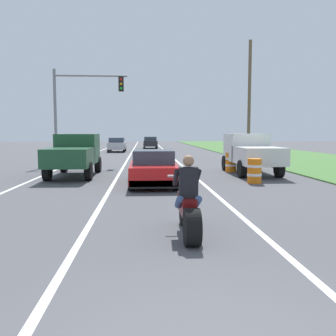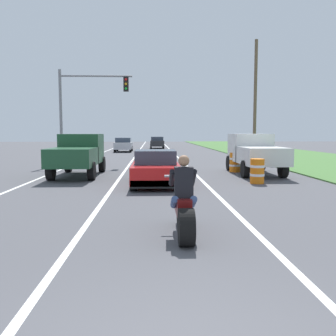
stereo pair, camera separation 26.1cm
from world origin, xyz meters
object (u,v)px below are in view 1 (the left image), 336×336
(construction_barrel_mid, at_px, (231,162))
(distant_car_far_ahead, at_px, (117,145))
(pickup_truck_right_shoulder_white, at_px, (251,152))
(distant_car_further_ahead, at_px, (150,142))
(pickup_truck_left_lane_dark_green, at_px, (75,153))
(traffic_light_mast_near, at_px, (78,101))
(construction_barrel_nearest, at_px, (254,171))
(sports_car_red, at_px, (153,169))
(motorcycle_with_rider, at_px, (188,207))

(construction_barrel_mid, bearing_deg, distant_car_far_ahead, 109.72)
(pickup_truck_right_shoulder_white, bearing_deg, construction_barrel_mid, 129.49)
(distant_car_further_ahead, bearing_deg, construction_barrel_mid, -82.77)
(pickup_truck_left_lane_dark_green, relative_size, distant_car_far_ahead, 1.20)
(traffic_light_mast_near, bearing_deg, construction_barrel_nearest, -47.16)
(sports_car_red, height_order, pickup_truck_left_lane_dark_green, pickup_truck_left_lane_dark_green)
(construction_barrel_mid, bearing_deg, traffic_light_mast_near, 150.49)
(pickup_truck_left_lane_dark_green, relative_size, pickup_truck_right_shoulder_white, 1.00)
(construction_barrel_mid, bearing_deg, pickup_truck_left_lane_dark_green, -169.56)
(pickup_truck_left_lane_dark_green, distance_m, construction_barrel_mid, 7.95)
(pickup_truck_right_shoulder_white, xyz_separation_m, distant_car_far_ahead, (-8.14, 21.48, -0.33))
(construction_barrel_nearest, height_order, distant_car_far_ahead, distant_car_far_ahead)
(pickup_truck_right_shoulder_white, xyz_separation_m, distant_car_further_ahead, (-4.45, 29.94, -0.33))
(pickup_truck_left_lane_dark_green, distance_m, traffic_light_mast_near, 7.03)
(motorcycle_with_rider, bearing_deg, pickup_truck_left_lane_dark_green, 111.42)
(distant_car_far_ahead, bearing_deg, construction_barrel_nearest, -73.68)
(construction_barrel_nearest, bearing_deg, sports_car_red, -178.46)
(pickup_truck_right_shoulder_white, bearing_deg, motorcycle_with_rider, -112.13)
(construction_barrel_mid, height_order, distant_car_far_ahead, distant_car_far_ahead)
(sports_car_red, relative_size, distant_car_further_ahead, 1.08)
(distant_car_far_ahead, bearing_deg, traffic_light_mast_near, -94.77)
(sports_car_red, distance_m, distant_car_far_ahead, 25.23)
(construction_barrel_nearest, bearing_deg, distant_car_far_ahead, 106.32)
(motorcycle_with_rider, height_order, pickup_truck_left_lane_dark_green, pickup_truck_left_lane_dark_green)
(motorcycle_with_rider, xyz_separation_m, construction_barrel_mid, (3.69, 11.90, -0.09))
(motorcycle_with_rider, bearing_deg, construction_barrel_nearest, 64.34)
(pickup_truck_right_shoulder_white, distance_m, traffic_light_mast_near, 11.47)
(construction_barrel_mid, bearing_deg, distant_car_further_ahead, 97.23)
(pickup_truck_left_lane_dark_green, bearing_deg, motorcycle_with_rider, -68.58)
(construction_barrel_nearest, xyz_separation_m, distant_car_far_ahead, (-7.30, 24.92, 0.27))
(pickup_truck_right_shoulder_white, bearing_deg, construction_barrel_nearest, -103.76)
(motorcycle_with_rider, relative_size, distant_car_far_ahead, 0.55)
(traffic_light_mast_near, relative_size, distant_car_further_ahead, 1.50)
(construction_barrel_nearest, height_order, construction_barrel_mid, same)
(sports_car_red, distance_m, traffic_light_mast_near, 10.94)
(pickup_truck_right_shoulder_white, distance_m, distant_car_further_ahead, 30.27)
(pickup_truck_right_shoulder_white, relative_size, distant_car_far_ahead, 1.20)
(motorcycle_with_rider, relative_size, pickup_truck_left_lane_dark_green, 0.46)
(motorcycle_with_rider, relative_size, traffic_light_mast_near, 0.37)
(traffic_light_mast_near, distance_m, distant_car_further_ahead, 24.82)
(pickup_truck_left_lane_dark_green, distance_m, construction_barrel_nearest, 8.28)
(sports_car_red, height_order, construction_barrel_mid, sports_car_red)
(sports_car_red, height_order, distant_car_far_ahead, distant_car_far_ahead)
(distant_car_far_ahead, bearing_deg, sports_car_red, -82.74)
(pickup_truck_right_shoulder_white, relative_size, traffic_light_mast_near, 0.80)
(sports_car_red, bearing_deg, motorcycle_with_rider, -86.22)
(pickup_truck_left_lane_dark_green, height_order, construction_barrel_nearest, pickup_truck_left_lane_dark_green)
(sports_car_red, relative_size, pickup_truck_right_shoulder_white, 0.90)
(sports_car_red, relative_size, distant_car_far_ahead, 1.08)
(motorcycle_with_rider, xyz_separation_m, distant_car_further_ahead, (0.01, 40.90, 0.18))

